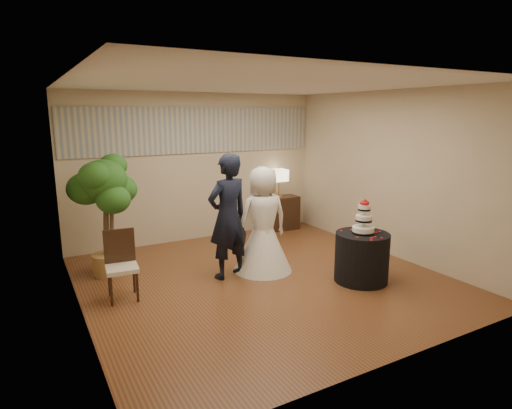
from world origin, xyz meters
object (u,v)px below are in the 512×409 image
groom (228,217)px  wedding_cake (364,216)px  console (279,213)px  cake_table (362,257)px  ficus_tree (105,215)px  side_chair (122,266)px  table_lamp (279,183)px  bride (263,219)px

groom → wedding_cake: (1.62, -1.10, 0.04)m
wedding_cake → groom: bearing=145.8°
console → cake_table: bearing=-96.6°
ficus_tree → console: bearing=14.0°
side_chair → console: bearing=34.3°
cake_table → table_lamp: table_lamp is taller
table_lamp → side_chair: size_ratio=0.64×
side_chair → ficus_tree: bearing=95.3°
console → ficus_tree: (-3.63, -0.90, 0.57)m
ficus_tree → cake_table: bearing=-33.6°
table_lamp → ficus_tree: ficus_tree is taller
bride → cake_table: size_ratio=2.11×
table_lamp → ficus_tree: (-3.63, -0.90, -0.07)m
wedding_cake → table_lamp: 3.04m
wedding_cake → ficus_tree: bearing=146.4°
groom → side_chair: size_ratio=2.04×
wedding_cake → table_lamp: table_lamp is taller
groom → cake_table: bearing=134.4°
wedding_cake → ficus_tree: ficus_tree is taller
ficus_tree → side_chair: 1.15m
cake_table → table_lamp: bearing=81.2°
side_chair → wedding_cake: bearing=-12.2°
groom → side_chair: 1.63m
cake_table → side_chair: (-3.18, 1.05, 0.10)m
side_chair → bride: bearing=6.9°
groom → bride: groom is taller
console → ficus_tree: ficus_tree is taller
bride → table_lamp: bearing=-123.8°
bride → wedding_cake: bearing=137.9°
cake_table → bride: bearing=133.7°
cake_table → table_lamp: 3.11m
wedding_cake → table_lamp: (0.47, 3.01, 0.02)m
table_lamp → console: bearing=0.0°
groom → side_chair: bearing=-9.7°
cake_table → ficus_tree: (-3.17, 2.10, 0.57)m
wedding_cake → side_chair: wedding_cake is taller
groom → wedding_cake: 1.96m
cake_table → wedding_cake: wedding_cake is taller
groom → table_lamp: 2.83m
cake_table → ficus_tree: bearing=146.4°
bride → ficus_tree: (-2.13, 1.02, 0.11)m
groom → ficus_tree: (-1.55, 1.00, -0.00)m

